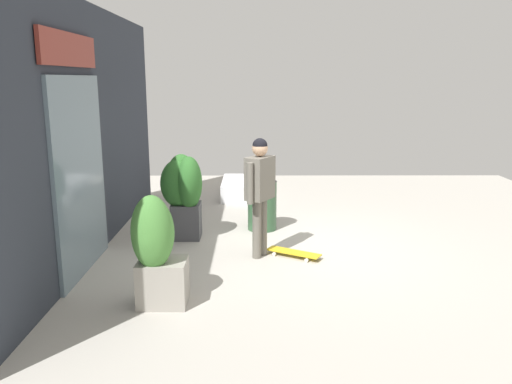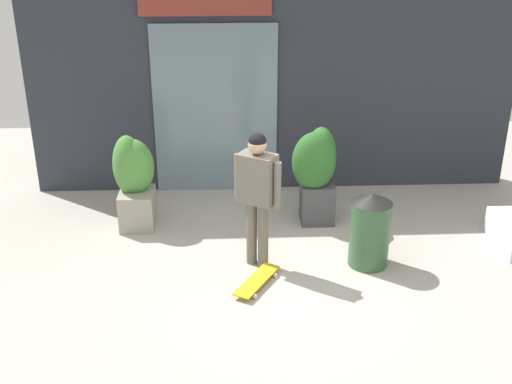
{
  "view_description": "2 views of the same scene",
  "coord_description": "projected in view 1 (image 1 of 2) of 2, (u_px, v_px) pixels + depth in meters",
  "views": [
    {
      "loc": [
        -7.45,
        0.55,
        2.52
      ],
      "look_at": [
        -0.37,
        0.51,
        0.96
      ],
      "focal_mm": 36.05,
      "sensor_mm": 36.0,
      "label": 1
    },
    {
      "loc": [
        -0.68,
        -6.52,
        4.11
      ],
      "look_at": [
        -0.37,
        0.51,
        0.96
      ],
      "focal_mm": 45.31,
      "sensor_mm": 36.0,
      "label": 2
    }
  ],
  "objects": [
    {
      "name": "ground_plane",
      "position": [
        290.0,
        248.0,
        7.82
      ],
      "size": [
        12.0,
        12.0,
        0.0
      ],
      "primitive_type": "plane",
      "color": "#B2ADA3"
    },
    {
      "name": "building_facade",
      "position": [
        87.0,
        132.0,
        7.39
      ],
      "size": [
        7.3,
        0.31,
        3.56
      ],
      "color": "#2D333D",
      "rests_on": "ground_plane"
    },
    {
      "name": "skateboarder",
      "position": [
        260.0,
        185.0,
        7.24
      ],
      "size": [
        0.54,
        0.45,
        1.72
      ],
      "rotation": [
        0.0,
        0.0,
        -2.12
      ],
      "color": "#666056",
      "rests_on": "ground_plane"
    },
    {
      "name": "skateboard",
      "position": [
        294.0,
        253.0,
        7.43
      ],
      "size": [
        0.59,
        0.8,
        0.08
      ],
      "rotation": [
        0.0,
        0.0,
        -2.1
      ],
      "color": "gold",
      "rests_on": "ground_plane"
    },
    {
      "name": "planter_box_left",
      "position": [
        155.0,
        246.0,
        5.71
      ],
      "size": [
        0.56,
        0.59,
        1.3
      ],
      "color": "gray",
      "rests_on": "ground_plane"
    },
    {
      "name": "planter_box_right",
      "position": [
        184.0,
        189.0,
        8.14
      ],
      "size": [
        0.62,
        0.67,
        1.36
      ],
      "color": "#47474C",
      "rests_on": "ground_plane"
    },
    {
      "name": "trash_bin",
      "position": [
        262.0,
        202.0,
        8.71
      ],
      "size": [
        0.5,
        0.5,
        0.96
      ],
      "color": "#335938",
      "rests_on": "ground_plane"
    },
    {
      "name": "snow_ledge",
      "position": [
        243.0,
        188.0,
        11.24
      ],
      "size": [
        1.51,
        0.9,
        0.36
      ],
      "primitive_type": "cube",
      "color": "white",
      "rests_on": "ground_plane"
    }
  ]
}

